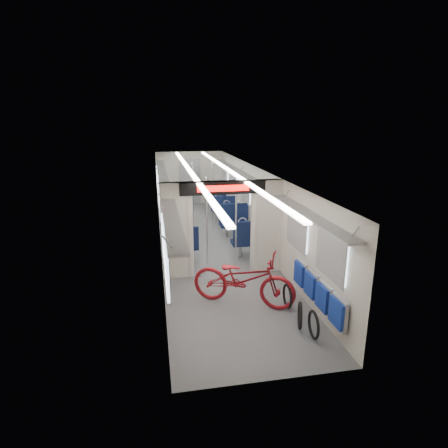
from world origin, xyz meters
The scene contains 14 objects.
carriage centered at (0.00, -0.27, 1.50)m, with size 12.00×12.02×2.31m.
bicycle centered at (0.13, -3.64, 0.56)m, with size 0.75×2.14×1.12m, color maroon.
flip_bench centered at (1.35, -4.47, 0.58)m, with size 0.12×2.12×0.54m.
bike_hoop_a centered at (1.04, -5.07, 0.23)m, with size 0.51×0.51×0.05m, color black.
bike_hoop_b centered at (0.93, -4.73, 0.23)m, with size 0.51×0.51×0.05m, color black.
bike_hoop_c centered at (0.97, -3.96, 0.23)m, with size 0.51×0.51×0.05m, color black.
seat_bay_near_left centered at (-0.93, -0.17, 0.54)m, with size 0.91×2.08×1.10m.
seat_bay_near_right centered at (0.93, -0.03, 0.57)m, with size 0.95×2.28×1.16m.
seat_bay_far_left centered at (-0.93, 3.57, 0.56)m, with size 0.94×2.22×1.15m.
seat_bay_far_right centered at (0.93, 3.68, 0.52)m, with size 0.88×1.94×1.06m.
stanchion_near_left centered at (-0.28, -1.34, 1.15)m, with size 0.04×0.04×2.30m, color silver.
stanchion_near_right centered at (0.40, -1.69, 1.15)m, with size 0.04×0.04×2.30m, color silver.
stanchion_far_left centered at (-0.30, 1.84, 1.15)m, with size 0.04×0.04×2.30m, color silver.
stanchion_far_right centered at (0.35, 1.70, 1.15)m, with size 0.04×0.04×2.30m, color silver.
Camera 1 is at (-1.54, -10.43, 3.70)m, focal length 30.00 mm.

